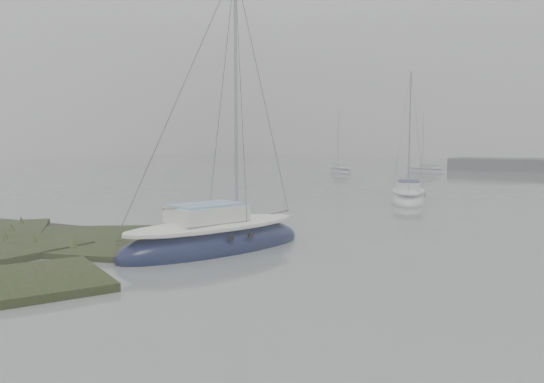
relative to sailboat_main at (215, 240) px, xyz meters
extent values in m
plane|color=slate|center=(-1.50, 25.16, -0.30)|extent=(160.00, 160.00, 0.00)
ellipsoid|color=#0F1534|center=(0.00, 0.01, -0.18)|extent=(4.13, 7.23, 1.67)
ellipsoid|color=white|center=(0.00, 0.01, 0.48)|extent=(3.44, 6.25, 0.47)
cube|color=white|center=(-0.08, -0.27, 0.90)|extent=(2.08, 2.68, 0.49)
cube|color=#83ACD0|center=(-0.08, -0.27, 1.17)|extent=(1.93, 2.46, 0.08)
cylinder|color=#939399|center=(0.26, 0.86, 4.75)|extent=(0.11, 0.11, 7.85)
cylinder|color=#939399|center=(-0.14, -0.46, 1.17)|extent=(0.87, 2.66, 0.09)
ellipsoid|color=white|center=(1.17, 16.40, -0.20)|extent=(3.53, 6.04, 1.39)
ellipsoid|color=silver|center=(1.17, 16.40, 0.35)|extent=(2.95, 5.22, 0.39)
cube|color=silver|center=(1.25, 16.17, 0.70)|extent=(1.77, 2.25, 0.41)
cube|color=#141448|center=(1.25, 16.17, 0.93)|extent=(1.64, 2.07, 0.07)
cylinder|color=#939399|center=(0.95, 17.10, 3.92)|extent=(0.09, 0.09, 6.55)
cylinder|color=#939399|center=(1.30, 16.01, 0.93)|extent=(0.76, 2.21, 0.07)
ellipsoid|color=#B5BBBF|center=(-13.91, 40.22, -0.21)|extent=(4.83, 4.93, 1.26)
ellipsoid|color=silver|center=(-13.91, 40.22, 0.29)|extent=(4.12, 4.22, 0.36)
cube|color=silver|center=(-13.76, 40.05, 0.61)|extent=(2.04, 2.06, 0.37)
cube|color=silver|center=(-13.76, 40.05, 0.81)|extent=(1.88, 1.90, 0.06)
cylinder|color=#939399|center=(-14.37, 40.70, 3.53)|extent=(0.08, 0.08, 5.94)
cylinder|color=#939399|center=(-13.65, 39.95, 0.81)|extent=(1.49, 1.55, 0.07)
ellipsoid|color=#B8BDC3|center=(-5.67, 44.94, -0.22)|extent=(5.16, 3.41, 1.19)
ellipsoid|color=white|center=(-5.67, 44.94, 0.26)|extent=(4.45, 2.86, 0.34)
cube|color=white|center=(-5.47, 44.85, 0.56)|extent=(1.96, 1.63, 0.35)
cube|color=silver|center=(-5.47, 44.85, 0.75)|extent=(1.81, 1.51, 0.06)
cylinder|color=#939399|center=(-6.25, 45.18, 3.32)|extent=(0.08, 0.08, 5.62)
cylinder|color=#939399|center=(-5.34, 44.80, 0.75)|extent=(1.83, 0.83, 0.06)
camera|label=1|loc=(10.39, -13.28, 3.16)|focal=35.00mm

